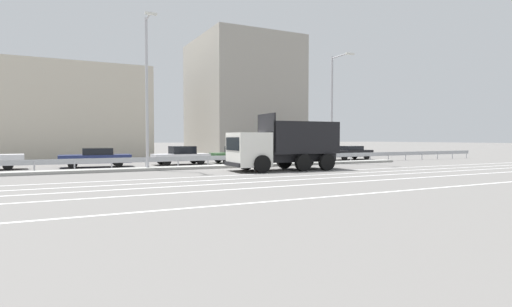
% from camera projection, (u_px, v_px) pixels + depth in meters
% --- Properties ---
extents(ground_plane, '(320.00, 320.00, 0.00)m').
position_uv_depth(ground_plane, '(242.00, 170.00, 25.33)').
color(ground_plane, '#605E5B').
extents(lane_strip_0, '(53.65, 0.16, 0.01)m').
position_uv_depth(lane_strip_0, '(300.00, 172.00, 23.52)').
color(lane_strip_0, silver).
rests_on(lane_strip_0, ground_plane).
extents(lane_strip_1, '(53.65, 0.16, 0.01)m').
position_uv_depth(lane_strip_1, '(318.00, 175.00, 21.85)').
color(lane_strip_1, silver).
rests_on(lane_strip_1, ground_plane).
extents(lane_strip_2, '(53.65, 0.16, 0.01)m').
position_uv_depth(lane_strip_2, '(337.00, 178.00, 20.40)').
color(lane_strip_2, silver).
rests_on(lane_strip_2, ground_plane).
extents(lane_strip_3, '(53.65, 0.16, 0.01)m').
position_uv_depth(lane_strip_3, '(363.00, 181.00, 18.66)').
color(lane_strip_3, silver).
rests_on(lane_strip_3, ground_plane).
extents(lane_strip_4, '(53.65, 0.16, 0.01)m').
position_uv_depth(lane_strip_4, '(421.00, 189.00, 15.73)').
color(lane_strip_4, silver).
rests_on(lane_strip_4, ground_plane).
extents(median_island, '(29.51, 1.10, 0.18)m').
position_uv_depth(median_island, '(228.00, 166.00, 27.32)').
color(median_island, gray).
rests_on(median_island, ground_plane).
extents(median_guardrail, '(53.65, 0.09, 0.78)m').
position_uv_depth(median_guardrail, '(222.00, 159.00, 28.31)').
color(median_guardrail, '#9EA0A5').
rests_on(median_guardrail, ground_plane).
extents(dump_truck, '(7.08, 3.11, 3.52)m').
position_uv_depth(dump_truck, '(272.00, 151.00, 24.73)').
color(dump_truck, silver).
rests_on(dump_truck, ground_plane).
extents(median_road_sign, '(0.69, 0.16, 2.09)m').
position_uv_depth(median_road_sign, '(301.00, 151.00, 29.95)').
color(median_road_sign, white).
rests_on(median_road_sign, ground_plane).
extents(street_lamp_1, '(0.71, 1.88, 9.46)m').
position_uv_depth(street_lamp_1, '(147.00, 87.00, 24.64)').
color(street_lamp_1, '#ADADB2').
rests_on(street_lamp_1, ground_plane).
extents(street_lamp_2, '(0.71, 2.46, 8.41)m').
position_uv_depth(street_lamp_2, '(333.00, 104.00, 31.08)').
color(street_lamp_2, '#ADADB2').
rests_on(street_lamp_2, ground_plane).
extents(parked_car_2, '(4.74, 2.08, 1.33)m').
position_uv_depth(parked_car_2, '(96.00, 157.00, 27.73)').
color(parked_car_2, navy).
rests_on(parked_car_2, ground_plane).
extents(parked_car_3, '(4.29, 1.90, 1.41)m').
position_uv_depth(parked_car_3, '(181.00, 155.00, 30.48)').
color(parked_car_3, silver).
rests_on(parked_car_3, ground_plane).
extents(parked_car_4, '(4.34, 1.96, 1.34)m').
position_uv_depth(parked_car_4, '(237.00, 154.00, 32.90)').
color(parked_car_4, '#335B33').
rests_on(parked_car_4, ground_plane).
extents(parked_car_5, '(4.47, 2.12, 1.38)m').
position_uv_depth(parked_car_5, '(297.00, 153.00, 35.15)').
color(parked_car_5, maroon).
rests_on(parked_car_5, ground_plane).
extents(parked_car_6, '(4.61, 2.00, 1.29)m').
position_uv_depth(parked_car_6, '(350.00, 152.00, 37.50)').
color(parked_car_6, black).
rests_on(parked_car_6, ground_plane).
extents(background_building_0, '(17.09, 10.43, 9.18)m').
position_uv_depth(background_building_0, '(58.00, 113.00, 40.66)').
color(background_building_0, beige).
rests_on(background_building_0, ground_plane).
extents(background_building_1, '(11.05, 12.89, 13.96)m').
position_uv_depth(background_building_1, '(242.00, 98.00, 49.40)').
color(background_building_1, gray).
rests_on(background_building_1, ground_plane).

